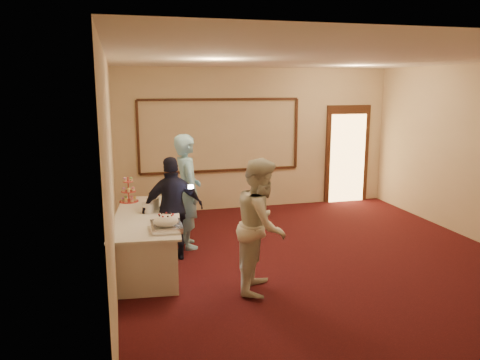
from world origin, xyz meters
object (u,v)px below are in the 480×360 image
tart (166,218)px  man (187,191)px  woman (262,225)px  plate_stack_a (148,208)px  pavlova_tray (166,223)px  plate_stack_b (153,203)px  cupcake_stand (129,192)px  guest (173,209)px  buffet_table (148,240)px

tart → man: man is taller
woman → plate_stack_a: bearing=70.5°
tart → pavlova_tray: bearing=-96.1°
plate_stack_b → man: 0.67m
cupcake_stand → tart: bearing=-68.2°
pavlova_tray → guest: size_ratio=0.36×
buffet_table → woman: (1.37, -1.23, 0.48)m
plate_stack_b → man: man is taller
buffet_table → guest: (0.39, 0.14, 0.41)m
buffet_table → woman: bearing=-41.8°
plate_stack_a → tart: (0.23, -0.45, -0.05)m
buffet_table → tart: (0.25, -0.32, 0.41)m
woman → guest: size_ratio=1.09×
cupcake_stand → plate_stack_a: bearing=-71.4°
man → guest: 0.62m
plate_stack_b → guest: size_ratio=0.13×
pavlova_tray → plate_stack_a: (-0.18, 0.90, -0.01)m
buffet_table → cupcake_stand: cupcake_stand is taller
pavlova_tray → plate_stack_b: pavlova_tray is taller
plate_stack_a → woman: 1.92m
buffet_table → tart: 0.58m
tart → guest: guest is taller
plate_stack_a → plate_stack_b: (0.10, 0.22, 0.01)m
buffet_table → plate_stack_b: size_ratio=12.40×
plate_stack_a → guest: (0.37, 0.01, -0.05)m
buffet_table → man: size_ratio=1.33×
man → guest: man is taller
pavlova_tray → man: size_ratio=0.30×
woman → guest: bearing=61.2°
pavlova_tray → guest: 0.94m
plate_stack_a → guest: 0.38m
man → plate_stack_a: bearing=123.1°
guest → cupcake_stand: bearing=-54.9°
woman → pavlova_tray: bearing=94.6°
buffet_table → guest: bearing=19.2°
cupcake_stand → guest: (0.63, -0.75, -0.13)m
plate_stack_b → woman: (1.26, -1.57, 0.02)m
plate_stack_a → buffet_table: bearing=-98.8°
buffet_table → tart: tart is taller
tart → guest: bearing=72.3°
tart → guest: (0.15, 0.46, 0.00)m
plate_stack_b → tart: size_ratio=0.81×
cupcake_stand → plate_stack_a: 0.80m
pavlova_tray → man: man is taller
pavlova_tray → cupcake_stand: size_ratio=1.26×
buffet_table → plate_stack_a: size_ratio=13.74×
tart → cupcake_stand: bearing=111.8°
cupcake_stand → pavlova_tray: bearing=-75.4°
tart → plate_stack_b: bearing=101.2°
pavlova_tray → plate_stack_a: pavlova_tray is taller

